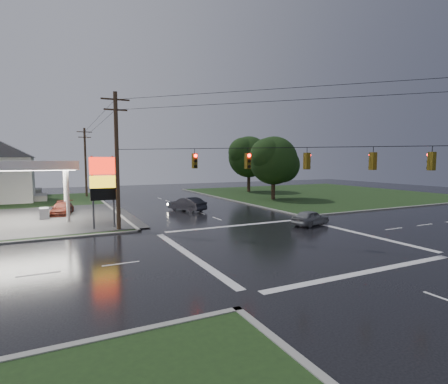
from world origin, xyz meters
name	(u,v)px	position (x,y,z in m)	size (l,w,h in m)	color
ground	(285,243)	(0.00, 0.00, 0.00)	(120.00, 120.00, 0.00)	black
grass_ne	(319,194)	(26.00, 26.00, 0.04)	(36.00, 36.00, 0.08)	black
pylon_sign	(103,180)	(-10.50, 10.50, 4.01)	(2.00, 0.35, 6.00)	#59595E
utility_pole_nw	(117,159)	(-9.50, 9.50, 5.72)	(2.20, 0.32, 11.00)	#382619
utility_pole_n	(85,161)	(-9.50, 38.00, 5.47)	(2.20, 0.32, 10.50)	#382619
traffic_signals	(287,148)	(0.02, -0.02, 6.48)	(26.87, 26.87, 1.47)	black
tree_ne_near	(274,161)	(14.14, 21.99, 5.56)	(7.99, 6.80, 8.98)	black
tree_ne_far	(250,157)	(17.15, 33.99, 6.18)	(8.46, 7.20, 9.80)	black
car_north	(187,204)	(-0.80, 17.15, 0.77)	(1.63, 4.68, 1.54)	black
car_crossing	(311,218)	(5.86, 4.33, 0.66)	(1.57, 3.90, 1.33)	slate
car_pump	(62,208)	(-13.37, 20.26, 0.67)	(1.89, 4.65, 1.35)	#4D1A11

